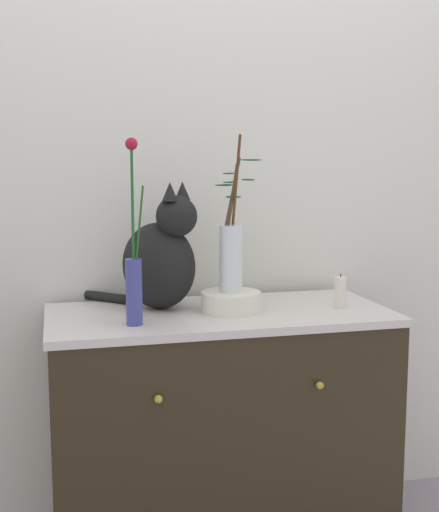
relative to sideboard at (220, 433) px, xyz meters
name	(u,v)px	position (x,y,z in m)	size (l,w,h in m)	color
wall_back	(197,164)	(0.00, 0.33, 0.88)	(4.40, 0.08, 2.60)	silver
sideboard	(220,433)	(0.00, 0.00, 0.00)	(1.10, 0.53, 0.83)	black
cat_sitting	(161,258)	(-0.18, 0.08, 0.58)	(0.39, 0.38, 0.42)	black
vase_slim_green	(134,276)	(-0.29, -0.12, 0.56)	(0.06, 0.05, 0.55)	#3B3F8E
bowl_porcelain	(231,302)	(0.03, -0.01, 0.45)	(0.19, 0.19, 0.06)	silver
vase_glass_clear	(231,249)	(0.04, -0.01, 0.62)	(0.15, 0.14, 0.50)	silver
candle_pillar	(340,292)	(0.40, -0.04, 0.47)	(0.04, 0.04, 0.11)	silver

